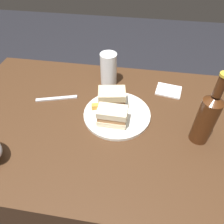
{
  "coord_description": "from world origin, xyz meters",
  "views": [
    {
      "loc": [
        -0.11,
        0.58,
        1.33
      ],
      "look_at": [
        -0.02,
        -0.02,
        0.74
      ],
      "focal_mm": 34.3,
      "sensor_mm": 36.0,
      "label": 1
    }
  ],
  "objects_px": {
    "cider_bottle": "(207,117)",
    "napkin": "(169,91)",
    "plate": "(117,114)",
    "sandwich_half_right": "(112,116)",
    "sandwich_half_left": "(112,98)",
    "fork": "(57,98)",
    "pint_glass": "(109,71)"
  },
  "relations": [
    {
      "from": "cider_bottle",
      "to": "napkin",
      "type": "height_order",
      "value": "cider_bottle"
    },
    {
      "from": "plate",
      "to": "cider_bottle",
      "type": "xyz_separation_m",
      "value": [
        -0.31,
        0.07,
        0.1
      ]
    },
    {
      "from": "sandwich_half_right",
      "to": "cider_bottle",
      "type": "bearing_deg",
      "value": 176.84
    },
    {
      "from": "sandwich_half_right",
      "to": "napkin",
      "type": "relative_size",
      "value": 1.02
    },
    {
      "from": "sandwich_half_left",
      "to": "napkin",
      "type": "height_order",
      "value": "sandwich_half_left"
    },
    {
      "from": "plate",
      "to": "fork",
      "type": "distance_m",
      "value": 0.28
    },
    {
      "from": "pint_glass",
      "to": "napkin",
      "type": "height_order",
      "value": "pint_glass"
    },
    {
      "from": "fork",
      "to": "napkin",
      "type": "bearing_deg",
      "value": -1.72
    },
    {
      "from": "sandwich_half_right",
      "to": "pint_glass",
      "type": "height_order",
      "value": "pint_glass"
    },
    {
      "from": "sandwich_half_right",
      "to": "napkin",
      "type": "bearing_deg",
      "value": -132.29
    },
    {
      "from": "cider_bottle",
      "to": "napkin",
      "type": "relative_size",
      "value": 2.58
    },
    {
      "from": "sandwich_half_left",
      "to": "pint_glass",
      "type": "relative_size",
      "value": 0.8
    },
    {
      "from": "plate",
      "to": "sandwich_half_right",
      "type": "relative_size",
      "value": 2.41
    },
    {
      "from": "sandwich_half_left",
      "to": "pint_glass",
      "type": "distance_m",
      "value": 0.18
    },
    {
      "from": "sandwich_half_right",
      "to": "cider_bottle",
      "type": "relative_size",
      "value": 0.4
    },
    {
      "from": "napkin",
      "to": "pint_glass",
      "type": "bearing_deg",
      "value": -4.86
    },
    {
      "from": "pint_glass",
      "to": "fork",
      "type": "height_order",
      "value": "pint_glass"
    },
    {
      "from": "plate",
      "to": "napkin",
      "type": "xyz_separation_m",
      "value": [
        -0.21,
        -0.19,
        -0.0
      ]
    },
    {
      "from": "plate",
      "to": "sandwich_half_right",
      "type": "xyz_separation_m",
      "value": [
        0.01,
        0.05,
        0.04
      ]
    },
    {
      "from": "cider_bottle",
      "to": "napkin",
      "type": "bearing_deg",
      "value": -69.44
    },
    {
      "from": "sandwich_half_right",
      "to": "cider_bottle",
      "type": "height_order",
      "value": "cider_bottle"
    },
    {
      "from": "plate",
      "to": "cider_bottle",
      "type": "height_order",
      "value": "cider_bottle"
    },
    {
      "from": "plate",
      "to": "cider_bottle",
      "type": "distance_m",
      "value": 0.34
    },
    {
      "from": "sandwich_half_right",
      "to": "napkin",
      "type": "distance_m",
      "value": 0.33
    },
    {
      "from": "sandwich_half_left",
      "to": "pint_glass",
      "type": "height_order",
      "value": "pint_glass"
    },
    {
      "from": "plate",
      "to": "fork",
      "type": "bearing_deg",
      "value": -11.74
    },
    {
      "from": "plate",
      "to": "pint_glass",
      "type": "relative_size",
      "value": 1.78
    },
    {
      "from": "pint_glass",
      "to": "fork",
      "type": "xyz_separation_m",
      "value": [
        0.21,
        0.16,
        -0.06
      ]
    },
    {
      "from": "pint_glass",
      "to": "napkin",
      "type": "xyz_separation_m",
      "value": [
        -0.28,
        0.02,
        -0.06
      ]
    },
    {
      "from": "napkin",
      "to": "fork",
      "type": "relative_size",
      "value": 0.61
    },
    {
      "from": "sandwich_half_left",
      "to": "cider_bottle",
      "type": "xyz_separation_m",
      "value": [
        -0.34,
        0.12,
        0.06
      ]
    },
    {
      "from": "sandwich_half_right",
      "to": "cider_bottle",
      "type": "xyz_separation_m",
      "value": [
        -0.32,
        0.02,
        0.06
      ]
    }
  ]
}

